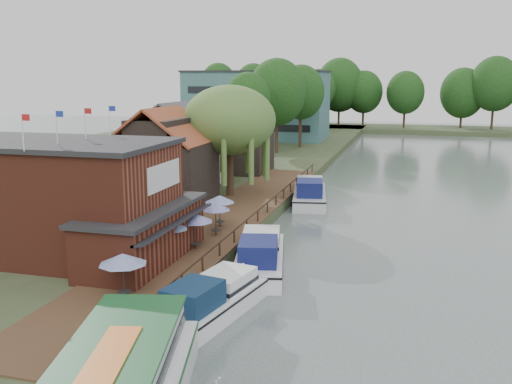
% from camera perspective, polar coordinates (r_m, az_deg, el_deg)
% --- Properties ---
extents(ground, '(260.00, 260.00, 0.00)m').
position_cam_1_polar(ground, '(34.13, 4.35, -9.36)').
color(ground, '#4C5855').
rests_on(ground, ground).
extents(land_bank, '(50.00, 140.00, 1.00)m').
position_cam_1_polar(land_bank, '(76.40, -12.82, 2.41)').
color(land_bank, '#384728').
rests_on(land_bank, ground).
extents(quay_deck, '(6.00, 50.00, 0.10)m').
position_cam_1_polar(quay_deck, '(45.04, -3.14, -2.78)').
color(quay_deck, '#47301E').
rests_on(quay_deck, land_bank).
extents(quay_rail, '(0.20, 49.00, 1.00)m').
position_cam_1_polar(quay_rail, '(44.63, 0.35, -2.30)').
color(quay_rail, black).
rests_on(quay_rail, land_bank).
extents(pub, '(20.00, 11.00, 7.30)m').
position_cam_1_polar(pub, '(37.13, -17.55, -0.67)').
color(pub, maroon).
rests_on(pub, land_bank).
extents(hotel_block, '(25.40, 12.40, 12.30)m').
position_cam_1_polar(hotel_block, '(105.27, 0.09, 8.73)').
color(hotel_block, '#38666B').
rests_on(hotel_block, land_bank).
extents(cottage_a, '(8.60, 7.60, 8.50)m').
position_cam_1_polar(cottage_a, '(50.46, -9.29, 3.48)').
color(cottage_a, black).
rests_on(cottage_a, land_bank).
extents(cottage_b, '(9.60, 8.60, 8.50)m').
position_cam_1_polar(cottage_b, '(60.73, -7.92, 4.85)').
color(cottage_b, beige).
rests_on(cottage_b, land_bank).
extents(cottage_c, '(7.60, 7.60, 8.50)m').
position_cam_1_polar(cottage_c, '(67.74, -1.76, 5.62)').
color(cottage_c, black).
rests_on(cottage_c, land_bank).
extents(willow, '(8.60, 8.60, 10.43)m').
position_cam_1_polar(willow, '(53.32, -2.65, 5.08)').
color(willow, '#476B2D').
rests_on(willow, land_bank).
extents(umbrella_0, '(2.44, 2.44, 2.38)m').
position_cam_1_polar(umbrella_0, '(29.63, -13.10, -8.20)').
color(umbrella_0, navy).
rests_on(umbrella_0, quay_deck).
extents(umbrella_1, '(1.98, 1.98, 2.38)m').
position_cam_1_polar(umbrella_1, '(35.58, -8.37, -4.69)').
color(umbrella_1, navy).
rests_on(umbrella_1, quay_deck).
extents(umbrella_2, '(2.34, 2.34, 2.38)m').
position_cam_1_polar(umbrella_2, '(37.19, -6.08, -3.92)').
color(umbrella_2, navy).
rests_on(umbrella_2, quay_deck).
extents(umbrella_3, '(2.11, 2.11, 2.38)m').
position_cam_1_polar(umbrella_3, '(40.25, -4.05, -2.70)').
color(umbrella_3, navy).
rests_on(umbrella_3, quay_deck).
extents(umbrella_4, '(2.27, 2.27, 2.38)m').
position_cam_1_polar(umbrella_4, '(42.64, -3.64, -1.89)').
color(umbrella_4, navy).
rests_on(umbrella_4, quay_deck).
extents(cruiser_0, '(4.85, 9.87, 2.28)m').
position_cam_1_polar(cruiser_0, '(29.76, -4.37, -10.21)').
color(cruiser_0, white).
rests_on(cruiser_0, ground).
extents(cruiser_1, '(5.42, 10.72, 2.50)m').
position_cam_1_polar(cruiser_1, '(36.44, 0.40, -5.88)').
color(cruiser_1, white).
rests_on(cruiser_1, ground).
extents(cruiser_2, '(5.24, 11.08, 2.61)m').
position_cam_1_polar(cruiser_2, '(55.68, 5.39, 0.20)').
color(cruiser_2, silver).
rests_on(cruiser_2, ground).
extents(bank_tree_0, '(6.02, 6.02, 11.77)m').
position_cam_1_polar(bank_tree_0, '(75.99, -0.84, 7.49)').
color(bank_tree_0, '#143811').
rests_on(bank_tree_0, land_bank).
extents(bank_tree_1, '(8.54, 8.54, 13.85)m').
position_cam_1_polar(bank_tree_1, '(84.58, 2.09, 8.59)').
color(bank_tree_1, '#143811').
rests_on(bank_tree_1, land_bank).
extents(bank_tree_2, '(7.50, 7.50, 13.07)m').
position_cam_1_polar(bank_tree_2, '(91.60, 4.48, 8.54)').
color(bank_tree_2, '#143811').
rests_on(bank_tree_2, land_bank).
extents(bank_tree_3, '(6.02, 6.02, 10.78)m').
position_cam_1_polar(bank_tree_3, '(112.05, 2.75, 8.49)').
color(bank_tree_3, '#143811').
rests_on(bank_tree_3, land_bank).
extents(bank_tree_4, '(7.40, 7.40, 12.08)m').
position_cam_1_polar(bank_tree_4, '(120.09, 5.49, 8.96)').
color(bank_tree_4, '#143811').
rests_on(bank_tree_4, land_bank).
extents(bank_tree_5, '(7.55, 7.55, 12.91)m').
position_cam_1_polar(bank_tree_5, '(127.35, 6.24, 9.27)').
color(bank_tree_5, '#143811').
rests_on(bank_tree_5, land_bank).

